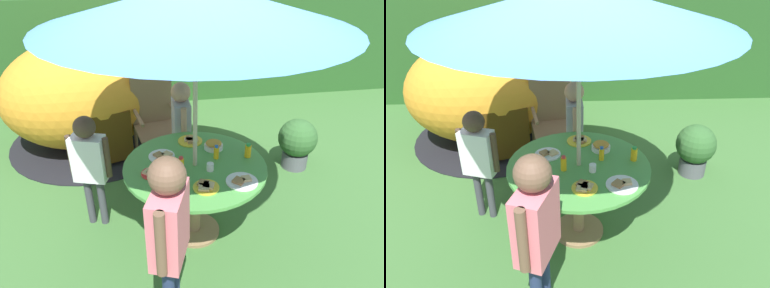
% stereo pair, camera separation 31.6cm
% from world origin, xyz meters
% --- Properties ---
extents(ground_plane, '(10.00, 10.00, 0.02)m').
position_xyz_m(ground_plane, '(0.00, 0.00, -0.01)').
color(ground_plane, '#3D6B33').
extents(hedge_backdrop, '(9.00, 0.70, 1.66)m').
position_xyz_m(hedge_backdrop, '(0.00, 3.50, 0.83)').
color(hedge_backdrop, '#285623').
rests_on(hedge_backdrop, ground_plane).
extents(garden_table, '(1.22, 1.22, 0.74)m').
position_xyz_m(garden_table, '(0.00, 0.00, 0.60)').
color(garden_table, '#93704C').
rests_on(garden_table, ground_plane).
extents(patio_umbrella, '(2.23, 2.23, 2.17)m').
position_xyz_m(patio_umbrella, '(0.00, 0.00, 2.02)').
color(patio_umbrella, '#B7AD8C').
rests_on(patio_umbrella, ground_plane).
extents(wooden_chair, '(0.57, 0.58, 1.06)m').
position_xyz_m(wooden_chair, '(-0.25, 1.33, 0.58)').
color(wooden_chair, brown).
rests_on(wooden_chair, ground_plane).
extents(dome_tent, '(2.72, 2.72, 1.40)m').
position_xyz_m(dome_tent, '(-1.05, 1.98, 0.69)').
color(dome_tent, orange).
rests_on(dome_tent, ground_plane).
extents(potted_plant, '(0.45, 0.45, 0.61)m').
position_xyz_m(potted_plant, '(1.37, 0.92, 0.34)').
color(potted_plant, '#595960').
rests_on(potted_plant, ground_plane).
extents(child_in_grey_shirt, '(0.20, 0.40, 1.17)m').
position_xyz_m(child_in_grey_shirt, '(-0.01, 0.83, 0.75)').
color(child_in_grey_shirt, '#3F3F47').
rests_on(child_in_grey_shirt, ground_plane).
extents(child_in_white_shirt, '(0.37, 0.24, 1.13)m').
position_xyz_m(child_in_white_shirt, '(-0.90, 0.28, 0.72)').
color(child_in_white_shirt, '#3F3F47').
rests_on(child_in_white_shirt, ground_plane).
extents(child_in_pink_shirt, '(0.30, 0.43, 1.35)m').
position_xyz_m(child_in_pink_shirt, '(-0.31, -0.85, 0.86)').
color(child_in_pink_shirt, navy).
rests_on(child_in_pink_shirt, ground_plane).
extents(snack_bowl, '(0.17, 0.17, 0.08)m').
position_xyz_m(snack_bowl, '(0.21, 0.24, 0.77)').
color(snack_bowl, white).
rests_on(snack_bowl, garden_table).
extents(plate_center_front, '(0.20, 0.20, 0.03)m').
position_xyz_m(plate_center_front, '(0.03, -0.34, 0.75)').
color(plate_center_front, yellow).
rests_on(plate_center_front, garden_table).
extents(plate_center_back, '(0.18, 0.18, 0.03)m').
position_xyz_m(plate_center_back, '(-0.36, -0.08, 0.75)').
color(plate_center_back, red).
rests_on(plate_center_back, garden_table).
extents(plate_far_left, '(0.25, 0.25, 0.03)m').
position_xyz_m(plate_far_left, '(0.32, -0.31, 0.75)').
color(plate_far_left, white).
rests_on(plate_far_left, garden_table).
extents(plate_far_right, '(0.23, 0.23, 0.03)m').
position_xyz_m(plate_far_right, '(0.03, 0.41, 0.75)').
color(plate_far_right, yellow).
rests_on(plate_far_right, garden_table).
extents(plate_mid_left, '(0.23, 0.23, 0.03)m').
position_xyz_m(plate_mid_left, '(-0.26, 0.17, 0.75)').
color(plate_mid_left, white).
rests_on(plate_mid_left, garden_table).
extents(juice_bottle_near_left, '(0.06, 0.06, 0.13)m').
position_xyz_m(juice_bottle_near_left, '(0.48, 0.06, 0.80)').
color(juice_bottle_near_left, yellow).
rests_on(juice_bottle_near_left, garden_table).
extents(juice_bottle_near_right, '(0.05, 0.05, 0.13)m').
position_xyz_m(juice_bottle_near_right, '(-0.34, -0.28, 0.80)').
color(juice_bottle_near_right, yellow).
rests_on(juice_bottle_near_right, garden_table).
extents(juice_bottle_mid_right, '(0.04, 0.04, 0.13)m').
position_xyz_m(juice_bottle_mid_right, '(0.20, 0.07, 0.80)').
color(juice_bottle_mid_right, yellow).
rests_on(juice_bottle_mid_right, garden_table).
extents(juice_bottle_front_edge, '(0.05, 0.05, 0.13)m').
position_xyz_m(juice_bottle_front_edge, '(-0.13, -0.07, 0.80)').
color(juice_bottle_front_edge, yellow).
rests_on(juice_bottle_front_edge, garden_table).
extents(cup_near, '(0.06, 0.06, 0.07)m').
position_xyz_m(cup_near, '(0.11, -0.11, 0.77)').
color(cup_near, white).
rests_on(cup_near, garden_table).
extents(cup_far, '(0.06, 0.06, 0.06)m').
position_xyz_m(cup_far, '(-0.28, -0.46, 0.77)').
color(cup_far, '#4C99D8').
rests_on(cup_far, garden_table).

